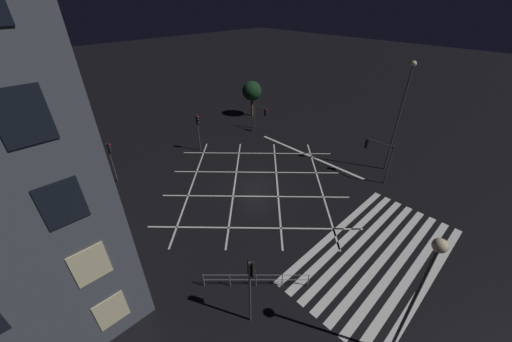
# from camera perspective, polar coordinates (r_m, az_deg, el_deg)

# --- Properties ---
(ground_plane) EXTENTS (200.00, 200.00, 0.00)m
(ground_plane) POSITION_cam_1_polar(r_m,az_deg,el_deg) (26.49, -0.00, -2.52)
(ground_plane) COLOR black
(road_markings) EXTENTS (19.93, 25.16, 0.01)m
(road_markings) POSITION_cam_1_polar(r_m,az_deg,el_deg) (22.87, 15.72, -10.53)
(road_markings) COLOR silver
(road_markings) RESTS_ON ground_plane
(traffic_light_nw_main) EXTENTS (0.39, 0.36, 3.95)m
(traffic_light_nw_main) POSITION_cam_1_polar(r_m,az_deg,el_deg) (28.55, -27.06, 2.99)
(traffic_light_nw_main) COLOR #424244
(traffic_light_nw_main) RESTS_ON ground_plane
(traffic_light_median_north) EXTENTS (0.36, 0.39, 4.21)m
(traffic_light_median_north) POSITION_cam_1_polar(r_m,az_deg,el_deg) (31.43, -11.49, 8.89)
(traffic_light_median_north) COLOR #424244
(traffic_light_median_north) RESTS_ON ground_plane
(traffic_light_sw_main) EXTENTS (0.39, 0.36, 4.58)m
(traffic_light_sw_main) POSITION_cam_1_polar(r_m,az_deg,el_deg) (14.73, -1.02, -20.98)
(traffic_light_sw_main) COLOR #424244
(traffic_light_sw_main) RESTS_ON ground_plane
(traffic_light_se_cross) EXTENTS (0.36, 2.65, 3.87)m
(traffic_light_se_cross) POSITION_cam_1_polar(r_m,az_deg,el_deg) (28.11, 22.93, 3.69)
(traffic_light_se_cross) COLOR #424244
(traffic_light_se_cross) RESTS_ON ground_plane
(traffic_light_ne_cross) EXTENTS (0.36, 2.27, 3.31)m
(traffic_light_ne_cross) POSITION_cam_1_polar(r_m,az_deg,el_deg) (36.02, 1.06, 11.54)
(traffic_light_ne_cross) COLOR #424244
(traffic_light_ne_cross) RESTS_ON ground_plane
(street_lamp_west) EXTENTS (0.54, 0.54, 7.66)m
(street_lamp_west) POSITION_cam_1_polar(r_m,az_deg,el_deg) (13.54, 30.63, -17.90)
(street_lamp_west) COLOR #424244
(street_lamp_west) RESTS_ON ground_plane
(street_lamp_far) EXTENTS (0.49, 0.49, 10.36)m
(street_lamp_far) POSITION_cam_1_polar(r_m,az_deg,el_deg) (28.82, 27.30, 12.13)
(street_lamp_far) COLOR #424244
(street_lamp_far) RESTS_ON ground_plane
(street_tree_near) EXTENTS (2.52, 2.52, 4.96)m
(street_tree_near) POSITION_cam_1_polar(r_m,az_deg,el_deg) (30.22, -32.88, 4.62)
(street_tree_near) COLOR brown
(street_tree_near) RESTS_ON ground_plane
(street_tree_far) EXTENTS (2.66, 2.66, 4.90)m
(street_tree_far) POSITION_cam_1_polar(r_m,az_deg,el_deg) (40.79, -0.84, 15.67)
(street_tree_far) COLOR brown
(street_tree_far) RESTS_ON ground_plane
(pedestrian_railing) EXTENTS (4.52, 4.38, 1.05)m
(pedestrian_railing) POSITION_cam_1_polar(r_m,az_deg,el_deg) (18.02, -0.00, -20.75)
(pedestrian_railing) COLOR gray
(pedestrian_railing) RESTS_ON ground_plane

